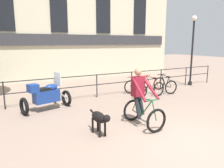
{
  "coord_description": "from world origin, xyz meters",
  "views": [
    {
      "loc": [
        -4.09,
        -3.48,
        2.44
      ],
      "look_at": [
        -0.53,
        2.86,
        1.05
      ],
      "focal_mm": 35.0,
      "sensor_mm": 36.0,
      "label": 1
    }
  ],
  "objects_px": {
    "street_lamp": "(192,47)",
    "parked_bicycle_mid_right": "(165,85)",
    "cyclist_with_bike": "(141,100)",
    "parked_bicycle_near_lamp": "(135,88)",
    "dog": "(100,118)",
    "parked_motorcycle": "(46,95)",
    "parked_bicycle_mid_left": "(151,86)"
  },
  "relations": [
    {
      "from": "street_lamp",
      "to": "parked_bicycle_mid_right",
      "type": "bearing_deg",
      "value": -166.57
    },
    {
      "from": "cyclist_with_bike",
      "to": "parked_bicycle_mid_right",
      "type": "distance_m",
      "value": 4.81
    },
    {
      "from": "cyclist_with_bike",
      "to": "parked_bicycle_near_lamp",
      "type": "height_order",
      "value": "cyclist_with_bike"
    },
    {
      "from": "dog",
      "to": "parked_motorcycle",
      "type": "distance_m",
      "value": 2.99
    },
    {
      "from": "dog",
      "to": "parked_bicycle_near_lamp",
      "type": "relative_size",
      "value": 0.82
    },
    {
      "from": "dog",
      "to": "parked_motorcycle",
      "type": "xyz_separation_m",
      "value": [
        -0.74,
        2.89,
        0.09
      ]
    },
    {
      "from": "dog",
      "to": "parked_bicycle_mid_left",
      "type": "distance_m",
      "value": 5.23
    },
    {
      "from": "cyclist_with_bike",
      "to": "parked_motorcycle",
      "type": "bearing_deg",
      "value": 125.96
    },
    {
      "from": "cyclist_with_bike",
      "to": "parked_bicycle_mid_right",
      "type": "xyz_separation_m",
      "value": [
        3.73,
        3.0,
        -0.41
      ]
    },
    {
      "from": "parked_motorcycle",
      "to": "street_lamp",
      "type": "height_order",
      "value": "street_lamp"
    },
    {
      "from": "cyclist_with_bike",
      "to": "parked_bicycle_mid_right",
      "type": "height_order",
      "value": "cyclist_with_bike"
    },
    {
      "from": "dog",
      "to": "parked_bicycle_near_lamp",
      "type": "bearing_deg",
      "value": 37.7
    },
    {
      "from": "parked_motorcycle",
      "to": "parked_bicycle_mid_right",
      "type": "bearing_deg",
      "value": -102.19
    },
    {
      "from": "parked_bicycle_mid_right",
      "to": "street_lamp",
      "type": "relative_size",
      "value": 0.31
    },
    {
      "from": "parked_bicycle_near_lamp",
      "to": "street_lamp",
      "type": "distance_m",
      "value": 4.71
    },
    {
      "from": "parked_bicycle_mid_right",
      "to": "dog",
      "type": "bearing_deg",
      "value": 40.53
    },
    {
      "from": "parked_bicycle_near_lamp",
      "to": "street_lamp",
      "type": "xyz_separation_m",
      "value": [
        4.29,
        0.59,
        1.84
      ]
    },
    {
      "from": "parked_motorcycle",
      "to": "parked_bicycle_mid_left",
      "type": "distance_m",
      "value": 4.98
    },
    {
      "from": "parked_motorcycle",
      "to": "dog",
      "type": "bearing_deg",
      "value": -179.61
    },
    {
      "from": "dog",
      "to": "street_lamp",
      "type": "bearing_deg",
      "value": 20.66
    },
    {
      "from": "dog",
      "to": "street_lamp",
      "type": "distance_m",
      "value": 8.63
    },
    {
      "from": "parked_motorcycle",
      "to": "parked_bicycle_mid_left",
      "type": "relative_size",
      "value": 1.6
    },
    {
      "from": "cyclist_with_bike",
      "to": "street_lamp",
      "type": "height_order",
      "value": "street_lamp"
    },
    {
      "from": "cyclist_with_bike",
      "to": "street_lamp",
      "type": "distance_m",
      "value": 7.33
    },
    {
      "from": "parked_bicycle_mid_left",
      "to": "parked_motorcycle",
      "type": "bearing_deg",
      "value": -2.96
    },
    {
      "from": "parked_motorcycle",
      "to": "parked_bicycle_mid_right",
      "type": "height_order",
      "value": "parked_motorcycle"
    },
    {
      "from": "dog",
      "to": "parked_bicycle_near_lamp",
      "type": "height_order",
      "value": "parked_bicycle_near_lamp"
    },
    {
      "from": "cyclist_with_bike",
      "to": "parked_bicycle_mid_left",
      "type": "relative_size",
      "value": 1.46
    },
    {
      "from": "parked_motorcycle",
      "to": "parked_bicycle_mid_left",
      "type": "bearing_deg",
      "value": -101.86
    },
    {
      "from": "dog",
      "to": "parked_bicycle_mid_right",
      "type": "relative_size",
      "value": 0.82
    },
    {
      "from": "street_lamp",
      "to": "cyclist_with_bike",
      "type": "bearing_deg",
      "value": -149.95
    },
    {
      "from": "dog",
      "to": "parked_bicycle_near_lamp",
      "type": "xyz_separation_m",
      "value": [
        3.33,
        3.08,
        -0.11
      ]
    }
  ]
}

